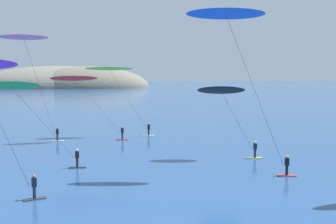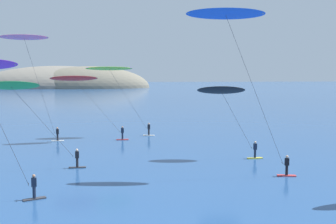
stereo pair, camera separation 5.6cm
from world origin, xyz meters
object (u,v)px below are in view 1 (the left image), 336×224
(kitesurfer_lime, at_px, (111,72))
(kitesurfer_red, at_px, (78,83))
(kitesurfer_green, at_px, (17,93))
(kitesurfer_pink, at_px, (26,45))
(kitesurfer_black, at_px, (224,95))
(kitesurfer_blue, at_px, (230,25))

(kitesurfer_lime, distance_m, kitesurfer_red, 5.46)
(kitesurfer_green, distance_m, kitesurfer_pink, 15.64)
(kitesurfer_black, distance_m, kitesurfer_blue, 9.13)
(kitesurfer_red, relative_size, kitesurfer_pink, 0.73)
(kitesurfer_red, distance_m, kitesurfer_pink, 7.32)
(kitesurfer_lime, height_order, kitesurfer_green, kitesurfer_lime)
(kitesurfer_black, bearing_deg, kitesurfer_green, -169.27)
(kitesurfer_black, bearing_deg, kitesurfer_lime, 127.68)
(kitesurfer_red, bearing_deg, kitesurfer_green, -102.45)
(kitesurfer_green, xyz_separation_m, kitesurfer_black, (18.53, 3.51, -0.49))
(kitesurfer_lime, bearing_deg, kitesurfer_black, -52.32)
(kitesurfer_pink, height_order, kitesurfer_blue, kitesurfer_blue)
(kitesurfer_red, bearing_deg, kitesurfer_blue, -51.69)
(kitesurfer_lime, distance_m, kitesurfer_pink, 10.85)
(kitesurfer_lime, bearing_deg, kitesurfer_blue, -64.45)
(kitesurfer_lime, height_order, kitesurfer_red, kitesurfer_lime)
(kitesurfer_lime, xyz_separation_m, kitesurfer_green, (-7.09, -18.33, -1.64))
(kitesurfer_black, height_order, kitesurfer_blue, kitesurfer_blue)
(kitesurfer_red, relative_size, kitesurfer_green, 1.10)
(kitesurfer_red, relative_size, kitesurfer_black, 1.30)
(kitesurfer_green, bearing_deg, kitesurfer_red, 77.55)
(kitesurfer_blue, bearing_deg, kitesurfer_black, 80.97)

